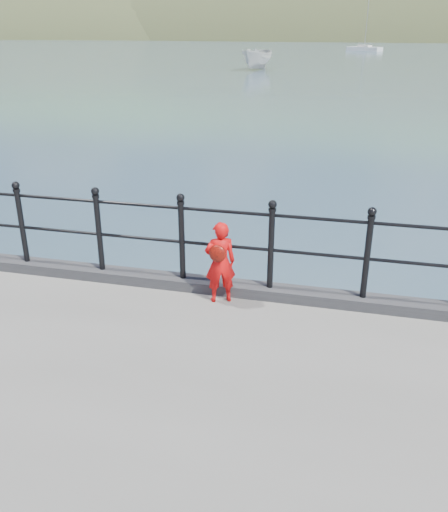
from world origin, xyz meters
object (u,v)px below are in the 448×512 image
(railing, at_px, (226,235))
(child, at_px, (220,262))
(sailboat_deep, at_px, (364,49))
(launch_white, at_px, (257,59))

(railing, xyz_separation_m, child, (-0.01, -0.26, -0.27))
(child, distance_m, sailboat_deep, 99.96)
(railing, height_order, sailboat_deep, sailboat_deep)
(railing, distance_m, sailboat_deep, 99.70)
(railing, xyz_separation_m, sailboat_deep, (1.25, 99.68, -1.48))
(child, height_order, sailboat_deep, sailboat_deep)
(child, bearing_deg, launch_white, -103.36)
(launch_white, bearing_deg, child, -67.65)
(sailboat_deep, bearing_deg, child, -58.50)
(child, bearing_deg, railing, -115.34)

